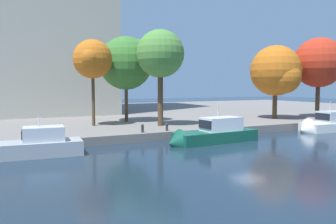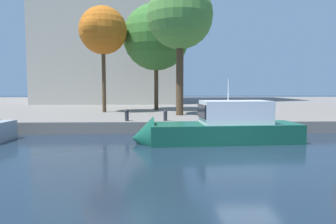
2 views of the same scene
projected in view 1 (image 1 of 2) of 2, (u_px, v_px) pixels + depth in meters
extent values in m
plane|color=#192838|center=(248.00, 150.00, 28.27)|extent=(220.00, 220.00, 0.00)
cube|color=slate|center=(118.00, 114.00, 59.71)|extent=(120.00, 55.00, 0.81)
cube|color=#9EA3A8|center=(37.00, 152.00, 25.93)|extent=(6.86, 3.09, 1.60)
cube|color=silver|center=(44.00, 134.00, 26.01)|extent=(3.15, 2.31, 1.12)
cube|color=black|center=(27.00, 134.00, 25.56)|extent=(0.94, 2.02, 0.67)
cylinder|color=silver|center=(39.00, 120.00, 25.80)|extent=(0.08, 0.08, 1.06)
cube|color=#14513D|center=(216.00, 139.00, 32.24)|extent=(8.67, 3.17, 1.56)
cone|color=#14513D|center=(175.00, 143.00, 29.90)|extent=(1.37, 2.53, 2.45)
cube|color=white|center=(221.00, 124.00, 32.45)|extent=(3.96, 2.33, 1.29)
cube|color=black|center=(209.00, 124.00, 31.70)|extent=(1.15, 2.00, 0.78)
cylinder|color=silver|center=(218.00, 111.00, 32.14)|extent=(0.08, 0.08, 1.20)
cube|color=silver|center=(328.00, 128.00, 40.34)|extent=(6.86, 3.15, 1.44)
cone|color=silver|center=(305.00, 130.00, 38.85)|extent=(1.33, 2.73, 2.67)
cube|color=silver|center=(332.00, 117.00, 40.43)|extent=(3.13, 2.40, 1.35)
cube|color=black|center=(325.00, 117.00, 39.96)|extent=(0.91, 2.15, 0.81)
cylinder|color=silver|center=(330.00, 106.00, 40.20)|extent=(0.08, 0.08, 1.23)
cylinder|color=#2D2D33|center=(142.00, 129.00, 33.11)|extent=(0.27, 0.27, 0.60)
sphere|color=#2D2D33|center=(142.00, 126.00, 33.08)|extent=(0.30, 0.30, 0.30)
cylinder|color=#2D2D33|center=(221.00, 125.00, 36.82)|extent=(0.21, 0.21, 0.61)
sphere|color=#2D2D33|center=(221.00, 122.00, 36.79)|extent=(0.23, 0.23, 0.23)
cylinder|color=#2D2D33|center=(167.00, 128.00, 34.32)|extent=(0.26, 0.26, 0.55)
sphere|color=#2D2D33|center=(167.00, 125.00, 34.29)|extent=(0.29, 0.29, 0.29)
cylinder|color=#4C3823|center=(93.00, 100.00, 38.55)|extent=(0.36, 0.36, 5.97)
sphere|color=#BC6019|center=(93.00, 59.00, 38.19)|extent=(4.44, 4.44, 4.44)
sphere|color=#BC6019|center=(90.00, 58.00, 36.98)|extent=(2.40, 2.40, 2.40)
sphere|color=#BC6019|center=(102.00, 63.00, 38.47)|extent=(2.12, 2.12, 2.12)
cylinder|color=#4C3823|center=(126.00, 102.00, 43.18)|extent=(0.43, 0.43, 4.93)
sphere|color=#38702D|center=(126.00, 63.00, 42.79)|extent=(6.79, 6.79, 6.79)
sphere|color=#38702D|center=(110.00, 55.00, 43.20)|extent=(3.26, 3.26, 3.26)
sphere|color=#38702D|center=(137.00, 56.00, 42.59)|extent=(4.24, 4.24, 4.24)
cylinder|color=#4C3823|center=(318.00, 99.00, 48.73)|extent=(0.60, 0.60, 5.26)
sphere|color=#B22D19|center=(319.00, 63.00, 48.31)|extent=(7.15, 7.15, 7.15)
sphere|color=#B22D19|center=(320.00, 64.00, 49.27)|extent=(3.33, 3.33, 3.33)
sphere|color=#B22D19|center=(329.00, 65.00, 47.61)|extent=(3.59, 3.59, 3.59)
cylinder|color=#4C3823|center=(160.00, 99.00, 38.58)|extent=(0.62, 0.62, 6.19)
sphere|color=#4C8438|center=(160.00, 54.00, 38.18)|extent=(5.46, 5.46, 5.46)
sphere|color=#4C8438|center=(165.00, 60.00, 37.74)|extent=(3.36, 3.36, 3.36)
sphere|color=#4C8438|center=(166.00, 51.00, 38.94)|extent=(3.17, 3.17, 3.17)
cylinder|color=#4C3823|center=(275.00, 104.00, 47.06)|extent=(0.63, 0.63, 4.08)
sphere|color=#BC6019|center=(276.00, 71.00, 46.70)|extent=(7.00, 7.00, 7.00)
sphere|color=#BC6019|center=(284.00, 77.00, 45.43)|extent=(4.43, 4.43, 4.43)
sphere|color=#BC6019|center=(268.00, 72.00, 45.60)|extent=(3.41, 3.41, 3.41)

